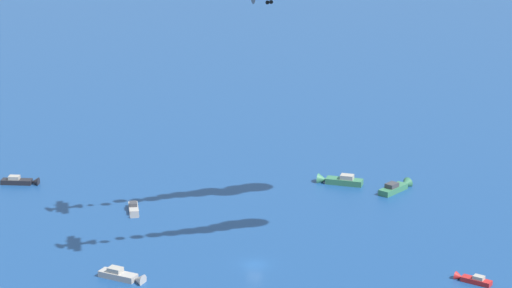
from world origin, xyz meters
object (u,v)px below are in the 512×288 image
motorboat_far_port (338,180)px  motorboat_outer_ring_e (397,187)px  motorboat_offshore (472,279)px  motorboat_outer_ring_b (22,181)px  motorboat_outer_ring_a (134,210)px  motorboat_far_stbd (124,276)px

motorboat_far_port → motorboat_outer_ring_e: size_ratio=1.05×
motorboat_offshore → motorboat_outer_ring_b: motorboat_outer_ring_b is taller
motorboat_outer_ring_a → motorboat_outer_ring_e: size_ratio=0.78×
motorboat_far_stbd → motorboat_outer_ring_a: 31.94m
motorboat_far_stbd → motorboat_offshore: size_ratio=1.34×
motorboat_far_stbd → motorboat_far_port: bearing=-26.0°
motorboat_far_port → motorboat_far_stbd: size_ratio=1.14×
motorboat_outer_ring_b → motorboat_outer_ring_e: (13.66, -78.03, 0.10)m
motorboat_outer_ring_a → motorboat_outer_ring_e: 54.95m
motorboat_far_stbd → motorboat_outer_ring_a: bearing=16.3°
motorboat_outer_ring_e → motorboat_far_stbd: bearing=143.9°
motorboat_outer_ring_b → motorboat_outer_ring_e: motorboat_outer_ring_e is taller
motorboat_offshore → motorboat_outer_ring_e: size_ratio=0.69×
motorboat_outer_ring_e → motorboat_outer_ring_a: bearing=116.4°
motorboat_far_port → motorboat_outer_ring_b: 67.21m
motorboat_far_port → motorboat_far_stbd: bearing=154.0°
motorboat_far_port → motorboat_outer_ring_b: size_ratio=1.19×
motorboat_offshore → motorboat_outer_ring_a: bearing=74.2°
motorboat_far_port → motorboat_offshore: 53.30m
motorboat_far_port → motorboat_outer_ring_a: bearing=125.4°
motorboat_offshore → motorboat_outer_ring_e: motorboat_outer_ring_e is taller
motorboat_far_port → motorboat_outer_ring_e: (-1.57, -12.57, -0.03)m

